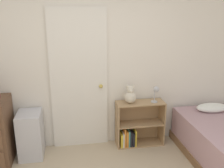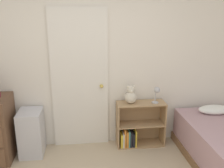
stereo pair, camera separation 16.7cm
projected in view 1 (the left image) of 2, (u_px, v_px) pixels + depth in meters
wall_back at (85, 64)px, 3.64m from camera, size 10.00×0.06×2.55m
door_closed at (79, 81)px, 3.65m from camera, size 0.83×0.09×2.08m
storage_bin at (31, 135)px, 3.54m from camera, size 0.33×0.41×0.66m
bookshelf at (136, 127)px, 3.87m from camera, size 0.73×0.28×0.70m
teddy_bear at (130, 95)px, 3.70m from camera, size 0.18×0.18×0.28m
desk_lamp at (156, 91)px, 3.71m from camera, size 0.11×0.11×0.25m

